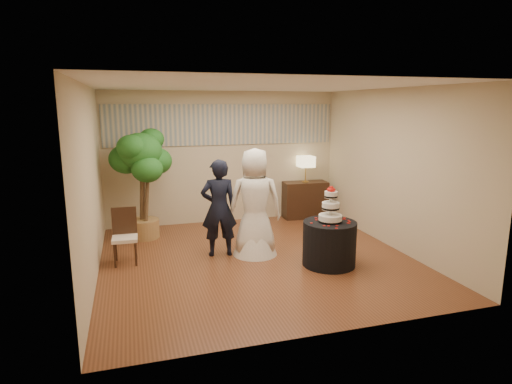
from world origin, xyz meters
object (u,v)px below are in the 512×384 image
object	(u,v)px
cake_table	(329,243)
table_lamp	(306,169)
console	(305,200)
bride	(255,202)
side_chair	(125,237)
wedding_cake	(331,204)
ficus_tree	(142,184)
groom	(219,208)

from	to	relation	value
cake_table	table_lamp	world-z (taller)	table_lamp
cake_table	console	distance (m)	2.95
bride	table_lamp	size ratio (longest dim) A/B	3.14
side_chair	table_lamp	bearing A→B (deg)	27.15
wedding_cake	ficus_tree	world-z (taller)	ficus_tree
wedding_cake	table_lamp	size ratio (longest dim) A/B	0.99
bride	side_chair	distance (m)	2.18
side_chair	cake_table	bearing A→B (deg)	-15.89
groom	table_lamp	distance (m)	3.04
wedding_cake	cake_table	bearing A→B (deg)	0.00
groom	table_lamp	world-z (taller)	groom
table_lamp	side_chair	size ratio (longest dim) A/B	0.65
ficus_tree	cake_table	bearing A→B (deg)	-39.63
ficus_tree	console	bearing A→B (deg)	8.72
groom	bride	size ratio (longest dim) A/B	0.90
groom	side_chair	bearing A→B (deg)	3.43
cake_table	console	xyz separation A→B (m)	(0.78, 2.84, 0.05)
wedding_cake	console	bearing A→B (deg)	74.55
wedding_cake	bride	bearing A→B (deg)	140.75
console	wedding_cake	bearing A→B (deg)	-101.71
bride	table_lamp	bearing A→B (deg)	-120.22
wedding_cake	ficus_tree	size ratio (longest dim) A/B	0.27
side_chair	ficus_tree	bearing A→B (deg)	77.11
cake_table	wedding_cake	distance (m)	0.64
bride	table_lamp	distance (m)	2.70
groom	ficus_tree	xyz separation A→B (m)	(-1.19, 1.34, 0.24)
wedding_cake	table_lamp	world-z (taller)	table_lamp
cake_table	wedding_cake	world-z (taller)	wedding_cake
groom	bride	world-z (taller)	bride
console	groom	bearing A→B (deg)	-137.62
bride	table_lamp	xyz separation A→B (m)	(1.78, 2.03, 0.20)
cake_table	ficus_tree	xyz separation A→B (m)	(-2.77, 2.29, 0.71)
wedding_cake	ficus_tree	xyz separation A→B (m)	(-2.77, 2.29, 0.06)
wedding_cake	ficus_tree	distance (m)	3.60
groom	cake_table	distance (m)	1.90
groom	cake_table	size ratio (longest dim) A/B	1.96
cake_table	console	bearing A→B (deg)	74.55
bride	wedding_cake	xyz separation A→B (m)	(0.99, -0.81, 0.09)
console	ficus_tree	world-z (taller)	ficus_tree
cake_table	wedding_cake	size ratio (longest dim) A/B	1.46
groom	console	bearing A→B (deg)	-136.49
groom	ficus_tree	world-z (taller)	ficus_tree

